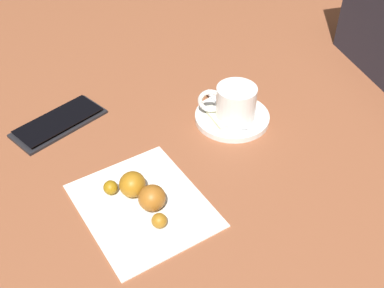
% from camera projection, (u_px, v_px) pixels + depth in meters
% --- Properties ---
extents(ground_plane, '(1.80, 1.80, 0.00)m').
position_uv_depth(ground_plane, '(207.00, 159.00, 0.74)').
color(ground_plane, brown).
extents(saucer, '(0.13, 0.13, 0.01)m').
position_uv_depth(saucer, '(232.00, 117.00, 0.81)').
color(saucer, white).
rests_on(saucer, ground).
extents(espresso_cup, '(0.08, 0.08, 0.06)m').
position_uv_depth(espresso_cup, '(235.00, 102.00, 0.78)').
color(espresso_cup, white).
rests_on(espresso_cup, saucer).
extents(teaspoon, '(0.03, 0.13, 0.01)m').
position_uv_depth(teaspoon, '(233.00, 116.00, 0.80)').
color(teaspoon, silver).
rests_on(teaspoon, saucer).
extents(sugar_packet, '(0.03, 0.06, 0.01)m').
position_uv_depth(sugar_packet, '(216.00, 117.00, 0.79)').
color(sugar_packet, beige).
rests_on(sugar_packet, saucer).
extents(napkin, '(0.17, 0.20, 0.00)m').
position_uv_depth(napkin, '(143.00, 205.00, 0.66)').
color(napkin, white).
rests_on(napkin, ground).
extents(croissant, '(0.07, 0.12, 0.04)m').
position_uv_depth(croissant, '(142.00, 194.00, 0.65)').
color(croissant, '#996419').
rests_on(croissant, napkin).
extents(cell_phone, '(0.17, 0.10, 0.01)m').
position_uv_depth(cell_phone, '(59.00, 122.00, 0.80)').
color(cell_phone, black).
rests_on(cell_phone, ground).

